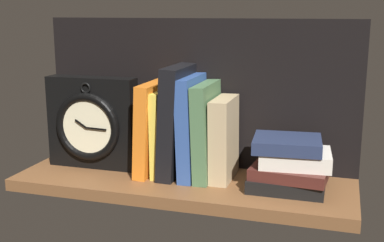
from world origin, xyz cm
name	(u,v)px	position (x,y,z in cm)	size (l,w,h in cm)	color
ground_plane	(183,184)	(0.00, 0.00, -1.25)	(72.26, 23.41, 2.50)	brown
back_panel	(197,93)	(0.00, 11.11, 16.79)	(72.26, 1.20, 33.58)	black
book_orange_pandolfini	(152,128)	(-8.04, 3.05, 10.02)	(2.86, 14.91, 20.03)	orange
book_yellow_seinlanguage	(164,132)	(-5.38, 3.05, 9.23)	(1.85, 12.88, 18.46)	gold
book_black_skeptic	(176,121)	(-2.38, 3.05, 11.90)	(3.56, 14.90, 23.80)	black
book_blue_modern	(192,127)	(1.17, 3.05, 10.86)	(2.94, 14.55, 21.71)	#2D4C8E
book_green_romantic	(207,131)	(4.47, 3.05, 10.18)	(3.06, 14.27, 20.35)	#476B44
book_tan_shortstories	(224,139)	(8.25, 3.05, 8.71)	(3.91, 12.24, 17.43)	tan
framed_clock	(91,123)	(-22.34, 1.95, 10.26)	(20.74, 5.89, 20.74)	black
book_stack_side	(290,164)	(22.46, 0.64, 5.13)	(16.24, 12.77, 10.52)	black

